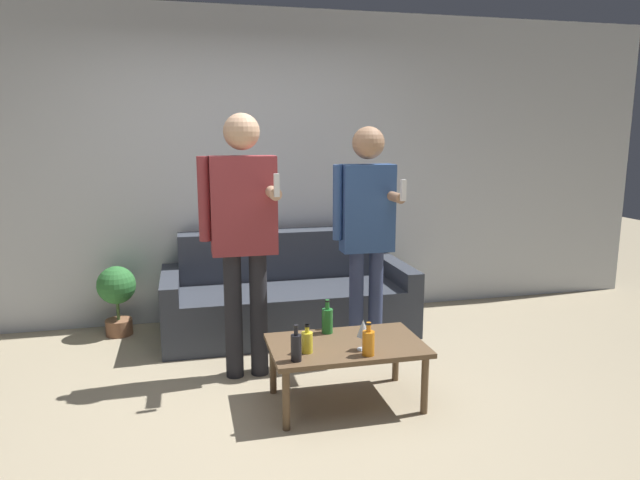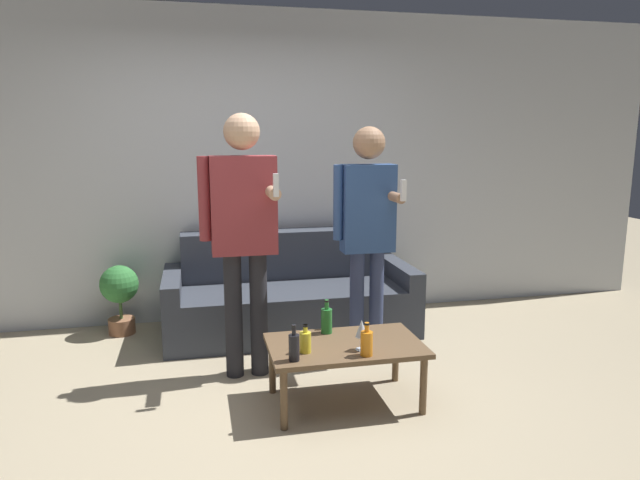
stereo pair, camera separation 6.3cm
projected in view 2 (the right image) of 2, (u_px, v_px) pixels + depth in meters
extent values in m
plane|color=tan|center=(273.00, 416.00, 3.39)|extent=(16.00, 16.00, 0.00)
cube|color=silver|center=(241.00, 168.00, 5.00)|extent=(8.00, 0.06, 2.70)
cube|color=#383D47|center=(293.00, 313.00, 4.67)|extent=(1.77, 0.62, 0.40)
cube|color=#383D47|center=(285.00, 276.00, 5.05)|extent=(1.77, 0.24, 0.81)
cube|color=#383D47|center=(173.00, 308.00, 4.57)|extent=(0.14, 0.87, 0.55)
cube|color=#383D47|center=(398.00, 293.00, 4.98)|extent=(0.14, 0.87, 0.55)
cube|color=brown|center=(345.00, 346.00, 3.48)|extent=(0.94, 0.58, 0.03)
cylinder|color=brown|center=(284.00, 400.00, 3.20)|extent=(0.04, 0.04, 0.36)
cylinder|color=brown|center=(423.00, 386.00, 3.38)|extent=(0.04, 0.04, 0.36)
cylinder|color=brown|center=(272.00, 366.00, 3.66)|extent=(0.04, 0.04, 0.36)
cylinder|color=brown|center=(396.00, 355.00, 3.84)|extent=(0.04, 0.04, 0.36)
cylinder|color=black|center=(294.00, 348.00, 3.20)|extent=(0.06, 0.06, 0.15)
cylinder|color=black|center=(294.00, 330.00, 3.18)|extent=(0.02, 0.02, 0.06)
cylinder|color=black|center=(294.00, 326.00, 3.18)|extent=(0.03, 0.03, 0.01)
cylinder|color=orange|center=(367.00, 344.00, 3.28)|extent=(0.07, 0.07, 0.14)
cylinder|color=orange|center=(367.00, 327.00, 3.26)|extent=(0.03, 0.03, 0.06)
cylinder|color=black|center=(367.00, 324.00, 3.25)|extent=(0.03, 0.03, 0.01)
cylinder|color=yellow|center=(305.00, 342.00, 3.32)|extent=(0.07, 0.07, 0.12)
cylinder|color=yellow|center=(305.00, 329.00, 3.31)|extent=(0.03, 0.03, 0.05)
cylinder|color=black|center=(305.00, 326.00, 3.31)|extent=(0.03, 0.03, 0.01)
cylinder|color=#23752D|center=(327.00, 321.00, 3.65)|extent=(0.07, 0.07, 0.16)
cylinder|color=#23752D|center=(327.00, 305.00, 3.62)|extent=(0.03, 0.03, 0.06)
cylinder|color=black|center=(327.00, 301.00, 3.62)|extent=(0.03, 0.03, 0.01)
cylinder|color=silver|center=(361.00, 349.00, 3.37)|extent=(0.07, 0.07, 0.01)
cylinder|color=silver|center=(361.00, 343.00, 3.36)|extent=(0.01, 0.01, 0.08)
cone|color=silver|center=(362.00, 328.00, 3.35)|extent=(0.07, 0.07, 0.11)
cylinder|color=#232328|center=(234.00, 316.00, 3.87)|extent=(0.12, 0.12, 0.86)
cylinder|color=#232328|center=(259.00, 314.00, 3.91)|extent=(0.12, 0.12, 0.86)
cube|color=#933338|center=(244.00, 205.00, 3.75)|extent=(0.43, 0.19, 0.65)
sphere|color=tan|center=(242.00, 132.00, 3.66)|extent=(0.24, 0.24, 0.24)
cylinder|color=#933338|center=(204.00, 199.00, 3.69)|extent=(0.08, 0.08, 0.55)
cylinder|color=tan|center=(272.00, 192.00, 3.63)|extent=(0.08, 0.29, 0.08)
cube|color=white|center=(276.00, 185.00, 3.45)|extent=(0.03, 0.03, 0.14)
cylinder|color=navy|center=(357.00, 307.00, 4.13)|extent=(0.10, 0.10, 0.82)
cylinder|color=navy|center=(376.00, 306.00, 4.16)|extent=(0.10, 0.10, 0.82)
cube|color=#2D4C84|center=(368.00, 208.00, 4.01)|extent=(0.37, 0.16, 0.62)
sphere|color=#9E7556|center=(369.00, 143.00, 3.93)|extent=(0.23, 0.23, 0.23)
cylinder|color=#2D4C84|center=(338.00, 203.00, 3.95)|extent=(0.07, 0.07, 0.52)
cylinder|color=#9E7556|center=(395.00, 197.00, 3.90)|extent=(0.07, 0.26, 0.07)
cube|color=white|center=(403.00, 190.00, 3.73)|extent=(0.03, 0.03, 0.14)
cylinder|color=#936042|center=(122.00, 326.00, 4.76)|extent=(0.22, 0.22, 0.13)
cylinder|color=#476B38|center=(121.00, 308.00, 4.73)|extent=(0.03, 0.03, 0.19)
sphere|color=#337A38|center=(119.00, 284.00, 4.70)|extent=(0.31, 0.31, 0.31)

